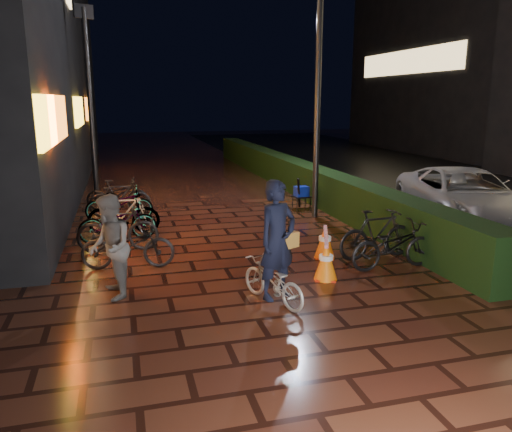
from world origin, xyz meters
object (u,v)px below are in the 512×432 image
object	(u,v)px
bystander_person	(110,247)
cart_assembly	(301,193)
van	(464,196)
traffic_barrier	(325,251)
cyclist	(275,259)

from	to	relation	value
bystander_person	cart_assembly	distance (m)	7.16
van	cart_assembly	bearing A→B (deg)	158.06
traffic_barrier	bystander_person	bearing A→B (deg)	-173.23
van	cart_assembly	xyz separation A→B (m)	(-3.32, 2.44, -0.19)
cart_assembly	traffic_barrier	bearing A→B (deg)	-105.06
cyclist	traffic_barrier	size ratio (longest dim) A/B	1.22
traffic_barrier	van	bearing A→B (deg)	26.40
van	cart_assembly	size ratio (longest dim) A/B	5.10
traffic_barrier	cart_assembly	world-z (taller)	cart_assembly
bystander_person	cyclist	distance (m)	2.49
van	traffic_barrier	bearing A→B (deg)	-139.19
van	cart_assembly	distance (m)	4.12
bystander_person	traffic_barrier	xyz separation A→B (m)	(3.68, 0.44, -0.49)
cyclist	traffic_barrier	world-z (taller)	cyclist
cyclist	cart_assembly	size ratio (longest dim) A/B	2.02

